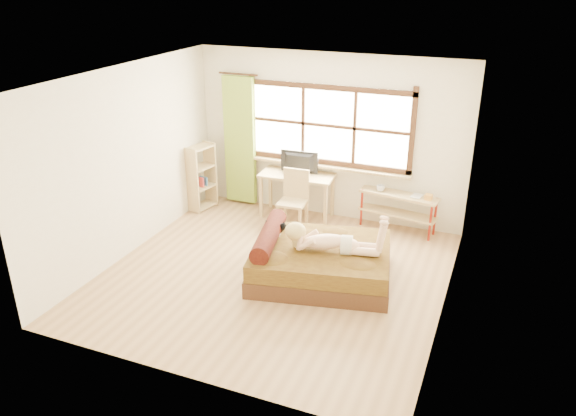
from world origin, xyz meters
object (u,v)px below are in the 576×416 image
at_px(desk, 297,180).
at_px(bookshelf, 201,177).
at_px(pipe_shelf, 399,204).
at_px(bed, 318,261).
at_px(chair, 294,196).
at_px(woman, 332,232).
at_px(kitten, 275,228).

bearing_deg(desk, bookshelf, -173.57).
relative_size(desk, pipe_shelf, 0.97).
xyz_separation_m(bed, desk, (-0.99, 1.77, 0.41)).
relative_size(chair, pipe_shelf, 0.75).
relative_size(woman, pipe_shelf, 1.01).
xyz_separation_m(kitten, pipe_shelf, (1.37, 1.78, -0.11)).
bearing_deg(chair, pipe_shelf, 13.73).
height_order(bed, chair, chair).
height_order(bed, woman, woman).
xyz_separation_m(desk, chair, (0.10, -0.36, -0.13)).
height_order(desk, chair, chair).
distance_m(desk, bookshelf, 1.68).
xyz_separation_m(woman, pipe_shelf, (0.50, 1.93, -0.28)).
bearing_deg(desk, chair, -78.39).
bearing_deg(kitten, bookshelf, 132.96).
height_order(kitten, pipe_shelf, pipe_shelf).
bearing_deg(bed, desk, 107.30).
xyz_separation_m(chair, bookshelf, (-1.75, 0.09, 0.05)).
bearing_deg(bookshelf, chair, 9.41).
bearing_deg(desk, woman, -59.90).
xyz_separation_m(kitten, chair, (-0.22, 1.30, -0.04)).
bearing_deg(desk, bed, -63.87).
relative_size(bed, bookshelf, 1.84).
distance_m(bed, pipe_shelf, 2.02).
height_order(bed, bookshelf, bookshelf).
bearing_deg(bed, kitten, 158.88).
distance_m(chair, pipe_shelf, 1.66).
bearing_deg(bed, chair, 110.54).
xyz_separation_m(chair, pipe_shelf, (1.59, 0.48, -0.07)).
relative_size(bed, kitten, 7.62).
bearing_deg(kitten, woman, -21.70).
bearing_deg(pipe_shelf, woman, -96.14).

